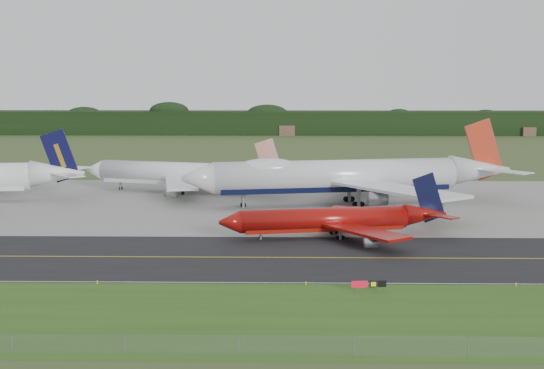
{
  "coord_description": "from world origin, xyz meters",
  "views": [
    {
      "loc": [
        -1.03,
        -124.21,
        28.79
      ],
      "look_at": [
        -3.86,
        22.0,
        8.37
      ],
      "focal_mm": 50.0,
      "sensor_mm": 36.0,
      "label": 1
    }
  ],
  "objects_px": {
    "jet_ba_747": "(347,176)",
    "taxiway_sign": "(369,284)",
    "jet_star_tail": "(184,174)",
    "jet_red_737": "(337,220)"
  },
  "relations": [
    {
      "from": "jet_ba_747",
      "to": "jet_star_tail",
      "type": "distance_m",
      "value": 43.63
    },
    {
      "from": "jet_star_tail",
      "to": "taxiway_sign",
      "type": "relative_size",
      "value": 11.34
    },
    {
      "from": "jet_red_737",
      "to": "jet_ba_747",
      "type": "bearing_deg",
      "value": 82.58
    },
    {
      "from": "jet_red_737",
      "to": "taxiway_sign",
      "type": "xyz_separation_m",
      "value": [
        2.03,
        -36.32,
        -2.08
      ]
    },
    {
      "from": "taxiway_sign",
      "to": "jet_star_tail",
      "type": "bearing_deg",
      "value": 112.51
    },
    {
      "from": "jet_ba_747",
      "to": "taxiway_sign",
      "type": "relative_size",
      "value": 16.26
    },
    {
      "from": "jet_red_737",
      "to": "taxiway_sign",
      "type": "distance_m",
      "value": 36.44
    },
    {
      "from": "jet_star_tail",
      "to": "jet_ba_747",
      "type": "bearing_deg",
      "value": -23.53
    },
    {
      "from": "jet_ba_747",
      "to": "taxiway_sign",
      "type": "bearing_deg",
      "value": -92.12
    },
    {
      "from": "jet_red_737",
      "to": "jet_star_tail",
      "type": "height_order",
      "value": "jet_star_tail"
    }
  ]
}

